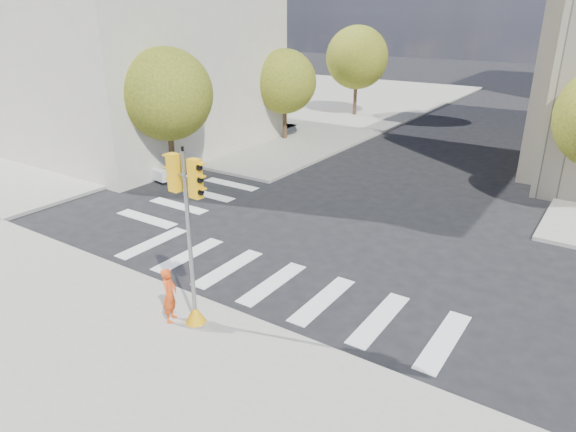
# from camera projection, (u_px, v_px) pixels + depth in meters

# --- Properties ---
(ground) EXTENTS (160.00, 160.00, 0.00)m
(ground) POSITION_uv_depth(u_px,v_px,m) (309.00, 260.00, 17.47)
(ground) COLOR black
(ground) RESTS_ON ground
(sidewalk_far_left) EXTENTS (28.00, 40.00, 0.15)m
(sidewalk_far_left) POSITION_uv_depth(u_px,v_px,m) (273.00, 101.00, 47.83)
(sidewalk_far_left) COLOR gray
(sidewalk_far_left) RESTS_ON ground
(classical_building) EXTENTS (19.00, 15.00, 12.70)m
(classical_building) POSITION_uv_depth(u_px,v_px,m) (102.00, 36.00, 31.58)
(classical_building) COLOR beige
(classical_building) RESTS_ON ground
(tree_lw_near) EXTENTS (4.40, 4.40, 6.41)m
(tree_lw_near) POSITION_uv_depth(u_px,v_px,m) (167.00, 94.00, 24.42)
(tree_lw_near) COLOR #382616
(tree_lw_near) RESTS_ON ground
(tree_lw_mid) EXTENTS (4.00, 4.00, 5.77)m
(tree_lw_mid) POSITION_uv_depth(u_px,v_px,m) (285.00, 82.00, 32.30)
(tree_lw_mid) COLOR #382616
(tree_lw_mid) RESTS_ON ground
(tree_lw_far) EXTENTS (4.80, 4.80, 6.95)m
(tree_lw_far) POSITION_uv_depth(u_px,v_px,m) (357.00, 58.00, 39.72)
(tree_lw_far) COLOR #382616
(tree_lw_far) RESTS_ON ground
(traffic_signal) EXTENTS (1.07, 0.56, 4.81)m
(traffic_signal) POSITION_uv_depth(u_px,v_px,m) (191.00, 253.00, 12.99)
(traffic_signal) COLOR #F8AD0D
(traffic_signal) RESTS_ON sidewalk_near
(photographer) EXTENTS (0.58, 0.67, 1.55)m
(photographer) POSITION_uv_depth(u_px,v_px,m) (170.00, 295.00, 13.55)
(photographer) COLOR #EA4D16
(photographer) RESTS_ON sidewalk_near
(planter_wall) EXTENTS (5.97, 1.50, 0.50)m
(planter_wall) POSITION_uv_depth(u_px,v_px,m) (134.00, 165.00, 26.81)
(planter_wall) COLOR silver
(planter_wall) RESTS_ON sidewalk_left_near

